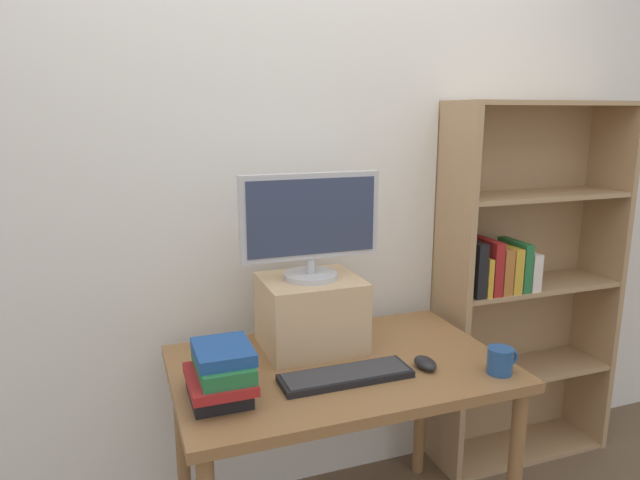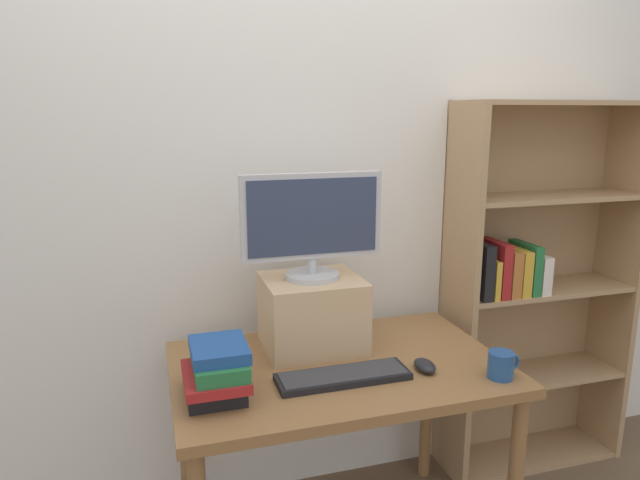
% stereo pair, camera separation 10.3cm
% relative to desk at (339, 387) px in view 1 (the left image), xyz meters
% --- Properties ---
extents(back_wall, '(7.00, 0.08, 2.60)m').
position_rel_desk_xyz_m(back_wall, '(0.00, 0.48, 0.64)').
color(back_wall, silver).
rests_on(back_wall, ground_plane).
extents(desk, '(1.13, 0.73, 0.75)m').
position_rel_desk_xyz_m(desk, '(0.00, 0.00, 0.00)').
color(desk, olive).
rests_on(desk, ground_plane).
extents(bookshelf_unit, '(0.85, 0.28, 1.64)m').
position_rel_desk_xyz_m(bookshelf_unit, '(1.01, 0.32, 0.18)').
color(bookshelf_unit, tan).
rests_on(bookshelf_unit, ground_plane).
extents(riser_box, '(0.35, 0.30, 0.26)m').
position_rel_desk_xyz_m(riser_box, '(-0.05, 0.16, 0.22)').
color(riser_box, tan).
rests_on(riser_box, desk).
extents(computer_monitor, '(0.51, 0.19, 0.38)m').
position_rel_desk_xyz_m(computer_monitor, '(-0.05, 0.16, 0.56)').
color(computer_monitor, '#B7B7BA').
rests_on(computer_monitor, riser_box).
extents(keyboard, '(0.44, 0.14, 0.02)m').
position_rel_desk_xyz_m(keyboard, '(-0.03, -0.12, 0.10)').
color(keyboard, black).
rests_on(keyboard, desk).
extents(computer_mouse, '(0.06, 0.10, 0.04)m').
position_rel_desk_xyz_m(computer_mouse, '(0.26, -0.14, 0.11)').
color(computer_mouse, black).
rests_on(computer_mouse, desk).
extents(book_stack, '(0.19, 0.27, 0.17)m').
position_rel_desk_xyz_m(book_stack, '(-0.43, -0.10, 0.17)').
color(book_stack, black).
rests_on(book_stack, desk).
extents(coffee_mug, '(0.11, 0.08, 0.09)m').
position_rel_desk_xyz_m(coffee_mug, '(0.47, -0.25, 0.13)').
color(coffee_mug, '#234C84').
rests_on(coffee_mug, desk).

